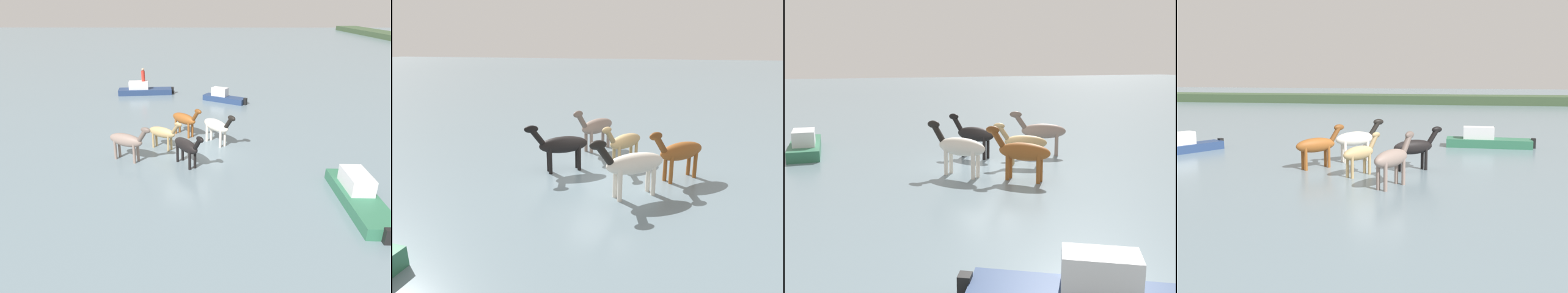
{
  "view_description": "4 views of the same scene",
  "coord_description": "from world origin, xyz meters",
  "views": [
    {
      "loc": [
        18.44,
        0.68,
        7.9
      ],
      "look_at": [
        0.82,
        0.53,
        0.72
      ],
      "focal_mm": 32.64,
      "sensor_mm": 36.0,
      "label": 1
    },
    {
      "loc": [
        -2.71,
        12.28,
        4.89
      ],
      "look_at": [
        0.79,
        -0.73,
        0.84
      ],
      "focal_mm": 31.51,
      "sensor_mm": 36.0,
      "label": 2
    },
    {
      "loc": [
        -17.28,
        6.92,
        4.36
      ],
      "look_at": [
        0.59,
        0.18,
        0.7
      ],
      "focal_mm": 40.74,
      "sensor_mm": 36.0,
      "label": 3
    },
    {
      "loc": [
        3.11,
        -20.17,
        4.41
      ],
      "look_at": [
        -0.2,
        -0.53,
        1.15
      ],
      "focal_mm": 41.64,
      "sensor_mm": 36.0,
      "label": 4
    }
  ],
  "objects": [
    {
      "name": "boat_dinghy_port",
      "position": [
        5.4,
        7.42,
        0.32
      ],
      "size": [
        5.18,
        1.54,
        1.35
      ],
      "rotation": [
        0.0,
        0.0,
        3.11
      ],
      "color": "#2D6B4C",
      "rests_on": "ground_plane"
    },
    {
      "name": "horse_rear_stallion",
      "position": [
        -0.61,
        -1.34,
        0.99
      ],
      "size": [
        1.53,
        2.14,
        1.79
      ],
      "rotation": [
        0.0,
        0.0,
        1.01
      ],
      "color": "tan",
      "rests_on": "ground_plane"
    },
    {
      "name": "horse_gray_outer",
      "position": [
        -2.85,
        -0.17,
        1.09
      ],
      "size": [
        2.09,
        2.07,
        1.98
      ],
      "rotation": [
        0.0,
        0.0,
        0.78
      ],
      "color": "brown",
      "rests_on": "ground_plane"
    },
    {
      "name": "horse_lead",
      "position": [
        1.02,
        -3.07,
        1.14
      ],
      "size": [
        1.58,
        2.54,
        2.06
      ],
      "rotation": [
        0.0,
        0.0,
        1.1
      ],
      "color": "gray",
      "rests_on": "ground_plane"
    },
    {
      "name": "horse_chestnut_trailing",
      "position": [
        1.65,
        0.09,
        1.08
      ],
      "size": [
        2.29,
        1.75,
        1.96
      ],
      "rotation": [
        0.0,
        0.0,
        0.6
      ],
      "color": "black",
      "rests_on": "ground_plane"
    },
    {
      "name": "ground_plane",
      "position": [
        0.0,
        0.0,
        0.0
      ],
      "size": [
        214.12,
        214.12,
        0.0
      ],
      "primitive_type": "plane",
      "color": "slate"
    },
    {
      "name": "horse_mid_herd",
      "position": [
        -1.38,
        1.78,
        1.15
      ],
      "size": [
        2.38,
        1.95,
        2.08
      ],
      "rotation": [
        0.0,
        0.0,
        0.65
      ],
      "color": "silver",
      "rests_on": "ground_plane"
    }
  ]
}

